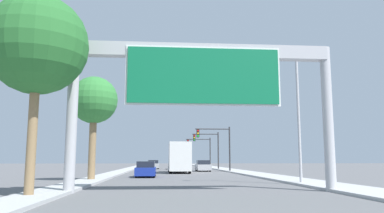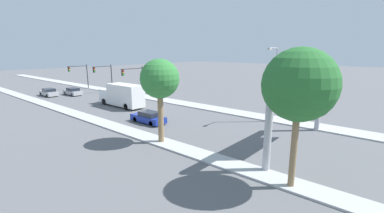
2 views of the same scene
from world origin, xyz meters
name	(u,v)px [view 1 (image 1 of 2)]	position (x,y,z in m)	size (l,w,h in m)	color
sidewalk_right	(223,169)	(7.75, 60.00, 0.07)	(3.00, 120.00, 0.15)	#B6B6B6
median_strip_left	(129,169)	(-7.25, 60.00, 0.07)	(2.00, 120.00, 0.15)	#B6B6B6
sign_gantry	(203,78)	(0.00, 17.88, 5.68)	(13.43, 0.73, 7.45)	#B2B2B7
car_mid_right	(153,165)	(-3.50, 63.90, 0.70)	(1.88, 4.71, 1.48)	#A5A8AD
car_far_center	(146,170)	(-3.50, 34.40, 0.67)	(1.78, 4.79, 1.42)	navy
car_mid_left	(203,166)	(3.50, 50.39, 0.70)	(1.82, 4.47, 1.49)	#A5A8AD
car_near_left	(174,165)	(0.00, 61.40, 0.68)	(1.84, 4.70, 1.44)	#A5A8AD
truck_box_primary	(179,158)	(0.00, 44.73, 1.80)	(2.46, 8.98, 3.55)	white
traffic_light_near_intersection	(218,141)	(5.23, 48.00, 3.97)	(4.62, 0.32, 5.84)	#2D2D30
traffic_light_mid_block	(210,144)	(5.39, 58.00, 3.94)	(4.20, 0.32, 5.83)	#2D2D30
traffic_light_far_intersection	(202,147)	(5.22, 68.00, 3.78)	(4.56, 0.32, 5.54)	#2D2D30
palm_tree_foreground	(37,46)	(-7.54, 15.81, 6.54)	(4.39, 4.39, 8.78)	#8C704C
palm_tree_background	(94,101)	(-7.26, 28.11, 5.98)	(3.58, 3.58, 7.88)	#8C704C
street_lamp_right	(294,103)	(6.55, 23.18, 5.28)	(2.55, 0.28, 9.01)	#B2B2B7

